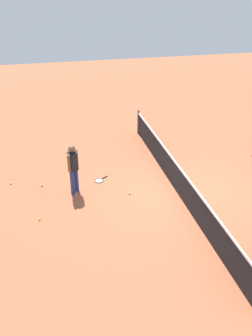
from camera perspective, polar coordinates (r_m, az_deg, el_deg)
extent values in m
plane|color=#9E5638|center=(12.06, 7.99, -3.70)|extent=(40.00, 40.00, 0.00)
cylinder|color=#4C4C51|center=(16.06, 1.97, 7.32)|extent=(0.09, 0.09, 1.07)
cube|color=black|center=(11.82, 8.14, -1.84)|extent=(10.00, 0.02, 0.91)
cube|color=white|center=(11.58, 8.30, 0.23)|extent=(10.00, 0.04, 0.06)
cylinder|color=navy|center=(11.88, -7.87, -1.83)|extent=(0.20, 0.20, 0.85)
cylinder|color=navy|center=(11.72, -8.45, -2.32)|extent=(0.20, 0.20, 0.85)
cylinder|color=black|center=(11.44, -8.41, 1.09)|extent=(0.48, 0.48, 0.62)
cylinder|color=brown|center=(11.59, -7.83, 1.62)|extent=(0.13, 0.13, 0.58)
cylinder|color=brown|center=(11.28, -9.02, 0.72)|extent=(0.13, 0.13, 0.58)
sphere|color=brown|center=(11.25, -8.56, 3.00)|extent=(0.32, 0.32, 0.23)
torus|color=black|center=(12.55, -4.29, -2.00)|extent=(0.44, 0.44, 0.02)
cylinder|color=silver|center=(12.55, -4.29, -2.00)|extent=(0.37, 0.37, 0.00)
cylinder|color=black|center=(12.72, -3.40, -1.49)|extent=(0.19, 0.24, 0.03)
sphere|color=#C6E033|center=(12.53, -13.17, -2.69)|extent=(0.07, 0.07, 0.07)
sphere|color=#C6E033|center=(11.80, 0.56, -3.98)|extent=(0.07, 0.07, 0.07)
sphere|color=#C6E033|center=(10.94, -13.52, -7.90)|extent=(0.07, 0.07, 0.07)
sphere|color=#C6E033|center=(12.94, -17.76, -2.32)|extent=(0.07, 0.07, 0.07)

